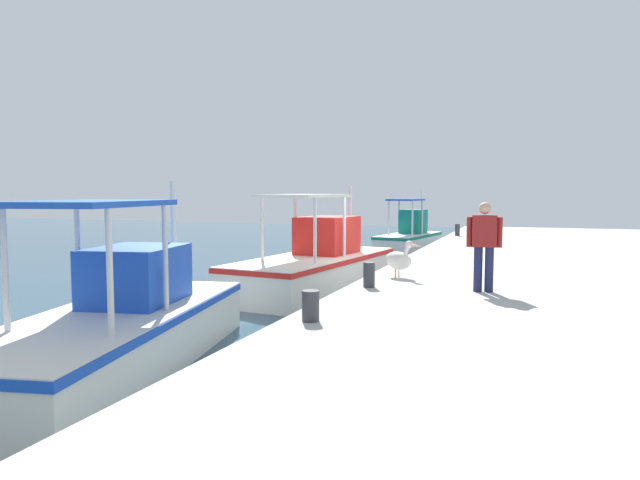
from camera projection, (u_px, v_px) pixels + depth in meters
The scene contains 9 objects.
quay_pier at pixel (606, 294), 12.96m from camera, with size 36.00×10.00×0.80m, color #B2B2AD.
fishing_boat_nearest at pixel (117, 326), 8.80m from camera, with size 6.38×3.21×2.85m.
fishing_boat_second at pixel (316, 265), 15.67m from camera, with size 6.49×2.92×2.83m.
fishing_boat_third at pixel (409, 236), 26.94m from camera, with size 4.94×2.39×2.71m.
pelican at pixel (399, 259), 12.68m from camera, with size 0.62×0.94×0.82m.
fisherman_standing at pixel (484, 242), 10.80m from camera, with size 0.28×0.64×1.67m.
mooring_bollard_second at pixel (311, 306), 8.39m from camera, with size 0.25×0.25×0.45m, color #333338.
mooring_bollard_third at pixel (369, 275), 11.38m from camera, with size 0.23×0.23×0.49m, color #333338.
mooring_bollard_fourth at pixel (457, 230), 24.63m from camera, with size 0.20×0.20×0.50m, color #333338.
Camera 1 is at (-14.22, -3.42, 2.67)m, focal length 32.73 mm.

